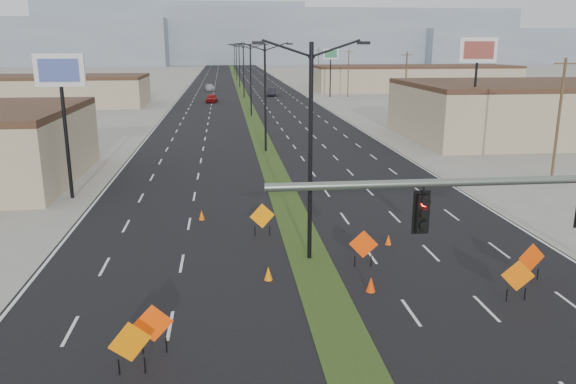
{
  "coord_description": "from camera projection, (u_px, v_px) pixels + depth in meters",
  "views": [
    {
      "loc": [
        -3.82,
        -12.78,
        9.87
      ],
      "look_at": [
        -0.97,
        12.43,
        3.2
      ],
      "focal_mm": 35.0,
      "sensor_mm": 36.0,
      "label": 1
    }
  ],
  "objects": [
    {
      "name": "road_surface",
      "position": [
        243.0,
        96.0,
        111.31
      ],
      "size": [
        25.0,
        400.0,
        0.02
      ],
      "primitive_type": "cube",
      "color": "black",
      "rests_on": "ground"
    },
    {
      "name": "median_strip",
      "position": [
        243.0,
        96.0,
        111.31
      ],
      "size": [
        2.0,
        400.0,
        0.04
      ],
      "primitive_type": "cube",
      "color": "#264017",
      "rests_on": "ground"
    },
    {
      "name": "building_sw_far",
      "position": [
        53.0,
        92.0,
        92.84
      ],
      "size": [
        30.0,
        14.0,
        4.5
      ],
      "primitive_type": "cube",
      "color": "tan",
      "rests_on": "ground"
    },
    {
      "name": "building_se_near",
      "position": [
        571.0,
        112.0,
        61.44
      ],
      "size": [
        36.0,
        18.0,
        5.5
      ],
      "primitive_type": "cube",
      "color": "tan",
      "rests_on": "ground"
    },
    {
      "name": "building_se_far",
      "position": [
        413.0,
        79.0,
        124.41
      ],
      "size": [
        44.0,
        16.0,
        5.0
      ],
      "primitive_type": "cube",
      "color": "tan",
      "rests_on": "ground"
    },
    {
      "name": "mesa_center",
      "position": [
        303.0,
        37.0,
        304.3
      ],
      "size": [
        220.0,
        50.0,
        28.0
      ],
      "primitive_type": "cube",
      "color": "gray",
      "rests_on": "ground"
    },
    {
      "name": "mesa_east",
      "position": [
        556.0,
        46.0,
        311.17
      ],
      "size": [
        160.0,
        50.0,
        18.0
      ],
      "primitive_type": "cube",
      "color": "gray",
      "rests_on": "ground"
    },
    {
      "name": "mesa_backdrop",
      "position": [
        175.0,
        34.0,
        315.41
      ],
      "size": [
        140.0,
        50.0,
        32.0
      ],
      "primitive_type": "cube",
      "color": "gray",
      "rests_on": "ground"
    },
    {
      "name": "streetlight_0",
      "position": [
        310.0,
        146.0,
        25.36
      ],
      "size": [
        5.15,
        0.24,
        10.02
      ],
      "color": "black",
      "rests_on": "ground"
    },
    {
      "name": "streetlight_1",
      "position": [
        265.0,
        94.0,
        52.27
      ],
      "size": [
        5.15,
        0.24,
        10.02
      ],
      "color": "black",
      "rests_on": "ground"
    },
    {
      "name": "streetlight_2",
      "position": [
        251.0,
        77.0,
        79.18
      ],
      "size": [
        5.15,
        0.24,
        10.02
      ],
      "color": "black",
      "rests_on": "ground"
    },
    {
      "name": "streetlight_3",
      "position": [
        244.0,
        69.0,
        106.08
      ],
      "size": [
        5.15,
        0.24,
        10.02
      ],
      "color": "black",
      "rests_on": "ground"
    },
    {
      "name": "streetlight_4",
      "position": [
        239.0,
        64.0,
        132.99
      ],
      "size": [
        5.15,
        0.24,
        10.02
      ],
      "color": "black",
      "rests_on": "ground"
    },
    {
      "name": "streetlight_5",
      "position": [
        236.0,
        61.0,
        159.9
      ],
      "size": [
        5.15,
        0.24,
        10.02
      ],
      "color": "black",
      "rests_on": "ground"
    },
    {
      "name": "streetlight_6",
      "position": [
        234.0,
        59.0,
        186.81
      ],
      "size": [
        5.15,
        0.24,
        10.02
      ],
      "color": "black",
      "rests_on": "ground"
    },
    {
      "name": "utility_pole_0",
      "position": [
        559.0,
        120.0,
        40.21
      ],
      "size": [
        1.6,
        0.2,
        9.0
      ],
      "color": "#4C3823",
      "rests_on": "ground"
    },
    {
      "name": "utility_pole_1",
      "position": [
        406.0,
        86.0,
        73.85
      ],
      "size": [
        1.6,
        0.2,
        9.0
      ],
      "color": "#4C3823",
      "rests_on": "ground"
    },
    {
      "name": "utility_pole_2",
      "position": [
        348.0,
        73.0,
        107.49
      ],
      "size": [
        1.6,
        0.2,
        9.0
      ],
      "color": "#4C3823",
      "rests_on": "ground"
    },
    {
      "name": "utility_pole_3",
      "position": [
        318.0,
        66.0,
        141.12
      ],
      "size": [
        1.6,
        0.2,
        9.0
      ],
      "color": "#4C3823",
      "rests_on": "ground"
    },
    {
      "name": "car_left",
      "position": [
        212.0,
        98.0,
        98.96
      ],
      "size": [
        2.29,
        4.49,
        1.47
      ],
      "primitive_type": "imported",
      "rotation": [
        0.0,
        0.0,
        -0.13
      ],
      "color": "maroon",
      "rests_on": "ground"
    },
    {
      "name": "car_mid",
      "position": [
        272.0,
        92.0,
        111.57
      ],
      "size": [
        2.21,
        5.07,
        1.62
      ],
      "primitive_type": "imported",
      "rotation": [
        0.0,
        0.0,
        -0.1
      ],
      "color": "black",
      "rests_on": "ground"
    },
    {
      "name": "car_far",
      "position": [
        210.0,
        88.0,
        124.55
      ],
      "size": [
        2.45,
        4.87,
        1.36
      ],
      "primitive_type": "imported",
      "rotation": [
        0.0,
        0.0,
        0.12
      ],
      "color": "#A2A7AC",
      "rests_on": "ground"
    },
    {
      "name": "construction_sign_0",
      "position": [
        153.0,
        325.0,
        18.25
      ],
      "size": [
        1.31,
        0.24,
        1.76
      ],
      "rotation": [
        0.0,
        0.0,
        0.15
      ],
      "color": "#FF4505",
      "rests_on": "ground"
    },
    {
      "name": "construction_sign_1",
      "position": [
        130.0,
        344.0,
        17.07
      ],
      "size": [
        1.23,
        0.6,
        1.78
      ],
      "rotation": [
        0.0,
        0.0,
        0.43
      ],
      "color": "orange",
      "rests_on": "ground"
    },
    {
      "name": "construction_sign_2",
      "position": [
        262.0,
        217.0,
        29.59
      ],
      "size": [
        1.33,
        0.35,
        1.81
      ],
      "rotation": [
        0.0,
        0.0,
        0.23
      ],
      "color": "orange",
      "rests_on": "ground"
    },
    {
      "name": "construction_sign_3",
      "position": [
        363.0,
        245.0,
        25.49
      ],
      "size": [
        1.3,
        0.29,
        1.75
      ],
      "rotation": [
        0.0,
        0.0,
        -0.19
      ],
      "color": "#F44005",
      "rests_on": "ground"
    },
    {
      "name": "construction_sign_4",
      "position": [
        532.0,
        259.0,
        24.03
      ],
      "size": [
        1.25,
        0.21,
        1.68
      ],
      "rotation": [
        0.0,
        0.0,
        0.14
      ],
      "color": "#E84004",
      "rests_on": "ground"
    },
    {
      "name": "construction_sign_5",
      "position": [
        518.0,
        277.0,
        22.04
      ],
      "size": [
        1.3,
        0.27,
        1.75
      ],
      "rotation": [
        0.0,
        0.0,
        -0.17
      ],
      "color": "#EF6305",
      "rests_on": "ground"
    },
    {
      "name": "cone_0",
      "position": [
        268.0,
        273.0,
        24.2
      ],
      "size": [
        0.49,
        0.49,
        0.63
      ],
      "primitive_type": "cone",
      "rotation": [
        0.0,
        0.0,
        -0.4
      ],
      "color": "orange",
      "rests_on": "ground"
    },
    {
      "name": "cone_1",
      "position": [
        371.0,
        284.0,
        23.04
      ],
      "size": [
        0.49,
        0.49,
        0.66
      ],
      "primitive_type": "cone",
      "rotation": [
        0.0,
        0.0,
        -0.28
      ],
      "color": "#E03C04",
      "rests_on": "ground"
    },
    {
      "name": "cone_2",
      "position": [
        388.0,
        240.0,
        28.5
      ],
      "size": [
        0.42,
        0.42,
        0.54
      ],
      "primitive_type": "cone",
      "rotation": [
        0.0,
        0.0,
        -0.36
      ],
      "color": "#FF4C05",
      "rests_on": "ground"
    },
    {
      "name": "cone_3",
      "position": [
        202.0,
        215.0,
        32.54
      ],
      "size": [
        0.42,
        0.42,
        0.59
      ],
      "primitive_type": "cone",
      "rotation": [
        0.0,
        0.0,
        0.2
      ],
      "color": "#E45304",
      "rests_on": "ground"
    },
    {
      "name": "pole_sign_west",
      "position": [
        61.0,
        82.0,
        35.45
      ],
      "size": [
        3.06,
        0.51,
        9.34
      ],
      "rotation": [
        0.0,
        0.0,
        0.04
      ],
      "color": "black",
      "rests_on": "ground"
    },
    {
      "name": "pole_sign_east_near",
      "position": [
        477.0,
        58.0,
        52.83
      ],
      "size": [
        3.43,
        1.07,
        10.54
      ],
      "rotation": [
        0.0,
        0.0,
        -0.21
      ],
      "color": "black",
      "rests_on": "ground"
    },
    {
      "name": "pole_sign_east_far",
      "position": [
        331.0,
        58.0,
        107.5
      ],
      "size": [
        3.01,
        0.65,
        9.17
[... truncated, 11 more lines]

